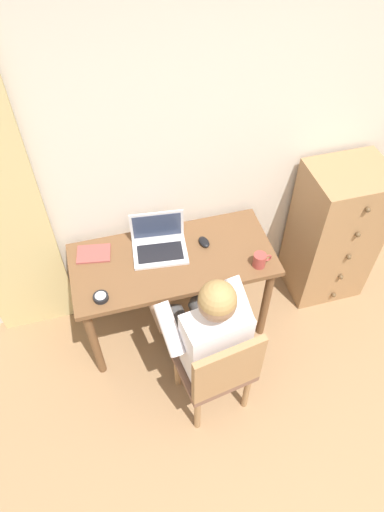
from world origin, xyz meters
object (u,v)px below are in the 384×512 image
object	(u,v)px
desk_clock	(101,297)
coffee_mug	(260,260)
laptop	(159,243)
notebook_pad	(94,254)
computer_mouse	(204,242)
desk	(173,269)
chair	(218,368)
person_seated	(206,327)
dresser	(333,233)

from	to	relation	value
desk_clock	coffee_mug	world-z (taller)	coffee_mug
laptop	coffee_mug	xyz separation A→B (m)	(0.57, -0.30, -0.00)
desk_clock	notebook_pad	distance (m)	0.36
computer_mouse	notebook_pad	bearing A→B (deg)	161.61
desk	chair	distance (m)	0.70
person_seated	notebook_pad	xyz separation A→B (m)	(-0.55, 0.66, 0.09)
desk	person_seated	xyz separation A→B (m)	(0.08, -0.50, 0.03)
computer_mouse	notebook_pad	size ratio (longest dim) A/B	0.48
desk_clock	coffee_mug	distance (m)	0.98
dresser	laptop	bearing A→B (deg)	179.24
laptop	desk	bearing A→B (deg)	-58.80
person_seated	notebook_pad	size ratio (longest dim) A/B	5.65
laptop	chair	bearing A→B (deg)	-78.20
dresser	laptop	world-z (taller)	dresser
dresser	desk_clock	size ratio (longest dim) A/B	12.35
desk_clock	computer_mouse	bearing A→B (deg)	20.35
person_seated	dresser	bearing A→B (deg)	27.18
notebook_pad	dresser	bearing A→B (deg)	7.02
laptop	coffee_mug	world-z (taller)	laptop
desk_clock	laptop	bearing A→B (deg)	35.61
chair	desk	bearing A→B (deg)	98.46
dresser	chair	world-z (taller)	dresser
dresser	notebook_pad	world-z (taller)	dresser
chair	coffee_mug	size ratio (longest dim) A/B	7.23
desk	coffee_mug	world-z (taller)	coffee_mug
laptop	desk_clock	xyz separation A→B (m)	(-0.42, -0.30, -0.04)
notebook_pad	laptop	bearing A→B (deg)	1.43
laptop	computer_mouse	size ratio (longest dim) A/B	3.66
chair	person_seated	distance (m)	0.26
laptop	notebook_pad	size ratio (longest dim) A/B	1.74
coffee_mug	desk	bearing A→B (deg)	158.64
notebook_pad	desk_clock	bearing A→B (deg)	-80.70
computer_mouse	chair	bearing A→B (deg)	-110.21
notebook_pad	desk	bearing A→B (deg)	-9.19
person_seated	coffee_mug	size ratio (longest dim) A/B	9.88
desk	desk_clock	xyz separation A→B (m)	(-0.48, -0.20, 0.13)
desk_clock	person_seated	bearing A→B (deg)	-28.47
person_seated	computer_mouse	world-z (taller)	person_seated
dresser	coffee_mug	size ratio (longest dim) A/B	9.26
computer_mouse	desk_clock	world-z (taller)	computer_mouse
chair	person_seated	xyz separation A→B (m)	(-0.02, 0.18, 0.18)
desk	dresser	distance (m)	1.21
chair	notebook_pad	distance (m)	1.05
laptop	computer_mouse	world-z (taller)	laptop
person_seated	desk_clock	world-z (taller)	person_seated
desk	laptop	bearing A→B (deg)	121.20
chair	notebook_pad	bearing A→B (deg)	124.52
laptop	coffee_mug	bearing A→B (deg)	-27.86
person_seated	computer_mouse	bearing A→B (deg)	75.02
desk	coffee_mug	bearing A→B (deg)	-21.36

